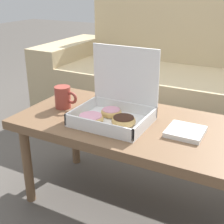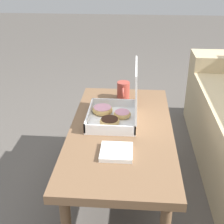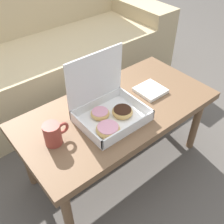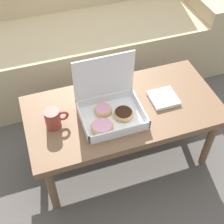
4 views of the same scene
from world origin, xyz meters
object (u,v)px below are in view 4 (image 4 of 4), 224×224
couch (81,36)px  pastry_box (109,109)px  coffee_mug (53,119)px  coffee_table (123,114)px

couch → pastry_box: couch is taller
couch → coffee_mug: couch is taller
pastry_box → couch: bearing=84.6°
pastry_box → coffee_mug: bearing=174.4°
couch → coffee_mug: (-0.37, -0.92, 0.18)m
couch → pastry_box: bearing=-95.4°
coffee_mug → couch: bearing=68.2°
coffee_table → coffee_mug: (-0.37, -0.01, 0.10)m
coffee_table → pastry_box: pastry_box is taller
coffee_table → coffee_mug: 0.38m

